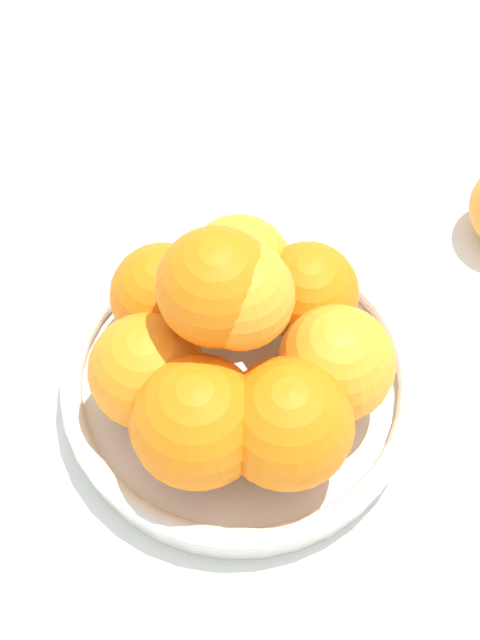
{
  "coord_description": "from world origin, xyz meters",
  "views": [
    {
      "loc": [
        -0.21,
        0.27,
        0.66
      ],
      "look_at": [
        0.0,
        0.0,
        0.1
      ],
      "focal_mm": 60.0,
      "sensor_mm": 36.0,
      "label": 1
    }
  ],
  "objects": [
    {
      "name": "fruit_bowl",
      "position": [
        0.0,
        0.0,
        0.02
      ],
      "size": [
        0.24,
        0.24,
        0.03
      ],
      "color": "silver",
      "rests_on": "ground_plane"
    },
    {
      "name": "ground_plane",
      "position": [
        0.0,
        0.0,
        0.0
      ],
      "size": [
        4.0,
        4.0,
        0.0
      ],
      "primitive_type": "plane",
      "color": "silver"
    },
    {
      "name": "orange_pile",
      "position": [
        -0.0,
        0.01,
        0.08
      ],
      "size": [
        0.2,
        0.2,
        0.14
      ],
      "color": "orange",
      "rests_on": "fruit_bowl"
    }
  ]
}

